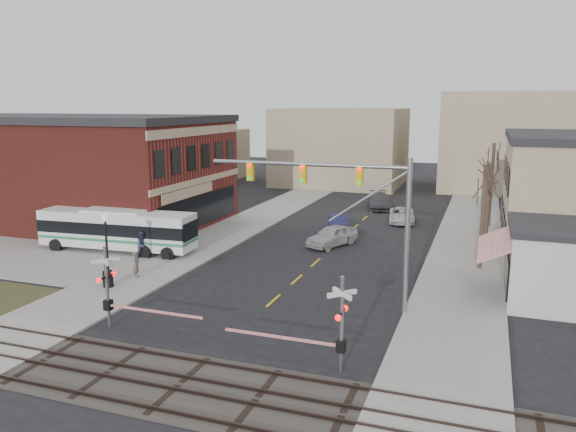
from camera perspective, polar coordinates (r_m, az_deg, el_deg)
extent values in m
plane|color=black|center=(29.33, -2.92, -9.85)|extent=(160.00, 160.00, 0.00)
cube|color=gray|center=(50.59, -4.20, -0.72)|extent=(5.00, 60.00, 0.12)
cube|color=gray|center=(46.45, 17.80, -2.33)|extent=(5.00, 60.00, 0.12)
cube|color=gray|center=(45.66, -26.75, -3.25)|extent=(20.00, 10.00, 0.11)
cube|color=#332D28|center=(22.80, -10.97, -16.48)|extent=(160.00, 5.00, 0.06)
cube|color=#2D231E|center=(23.13, -10.35, -15.78)|extent=(160.00, 0.08, 0.14)
cube|color=#2D231E|center=(24.24, -8.61, -14.39)|extent=(160.00, 0.08, 0.14)
cube|color=#2D231E|center=(21.34, -13.72, -18.39)|extent=(160.00, 0.08, 0.14)
cube|color=#2D231E|center=(22.40, -11.63, -16.79)|extent=(160.00, 0.08, 0.14)
cube|color=maroon|center=(56.11, -22.63, 4.22)|extent=(30.00, 15.00, 9.00)
cube|color=#262628|center=(55.79, -23.01, 9.11)|extent=(30.40, 15.40, 0.60)
cube|color=tan|center=(47.40, -8.95, 3.56)|extent=(0.10, 15.00, 0.50)
cube|color=tan|center=(47.03, -9.10, 8.51)|extent=(0.10, 15.00, 0.70)
cube|color=black|center=(47.79, -8.86, 0.59)|extent=(0.08, 13.00, 2.60)
cube|color=red|center=(33.12, 20.20, -2.63)|extent=(1.68, 6.00, 0.87)
cylinder|color=#382B21|center=(37.90, 19.17, -0.10)|extent=(0.28, 0.28, 6.75)
cylinder|color=#382B21|center=(43.85, 19.65, 1.05)|extent=(0.28, 0.28, 6.30)
cylinder|color=#382B21|center=(51.69, 19.95, 3.00)|extent=(0.28, 0.28, 7.20)
cube|color=silver|center=(42.45, -16.99, -1.24)|extent=(11.72, 3.35, 2.54)
cube|color=black|center=(42.42, -17.00, -1.03)|extent=(11.76, 3.39, 0.87)
cube|color=#297B4B|center=(42.58, -16.94, -2.04)|extent=(11.76, 3.39, 0.19)
cylinder|color=black|center=(42.73, -16.89, -2.86)|extent=(1.15, 2.57, 0.96)
cylinder|color=gray|center=(28.77, 11.99, -2.16)|extent=(0.28, 0.28, 8.00)
cylinder|color=gray|center=(29.33, 1.86, 5.27)|extent=(10.67, 0.20, 0.20)
cube|color=gold|center=(28.66, 7.27, 4.04)|extent=(0.35, 0.30, 1.00)
cube|color=gold|center=(29.44, 1.55, 4.32)|extent=(0.35, 0.30, 1.00)
cube|color=gold|center=(30.50, -3.84, 4.54)|extent=(0.35, 0.30, 1.00)
cylinder|color=gray|center=(28.35, -17.90, -6.88)|extent=(0.16, 0.16, 4.00)
cube|color=silver|center=(27.98, -18.06, -4.35)|extent=(1.00, 1.00, 0.18)
cube|color=silver|center=(27.98, -18.06, -4.35)|extent=(1.00, 1.00, 0.18)
sphere|color=#FF0C0C|center=(27.79, -18.65, -6.21)|extent=(0.26, 0.26, 0.26)
sphere|color=#FF0C0C|center=(28.62, -17.29, -5.62)|extent=(0.26, 0.26, 0.26)
cube|color=black|center=(28.63, -17.79, -8.59)|extent=(0.35, 0.35, 0.50)
cube|color=#FF0C0C|center=(27.19, -13.37, -9.42)|extent=(5.00, 0.10, 0.10)
cylinder|color=gray|center=(22.71, 5.45, -10.95)|extent=(0.16, 0.16, 4.00)
cube|color=silver|center=(22.25, 5.52, -7.85)|extent=(1.00, 1.00, 0.18)
cube|color=silver|center=(22.25, 5.52, -7.85)|extent=(1.00, 1.00, 0.18)
sphere|color=#FF0C0C|center=(22.02, 5.12, -10.26)|extent=(0.26, 0.26, 0.26)
sphere|color=#FF0C0C|center=(23.02, 5.82, -9.30)|extent=(0.26, 0.26, 0.26)
cube|color=black|center=(23.06, 5.41, -13.02)|extent=(0.35, 0.35, 0.50)
cube|color=#FF0C0C|center=(23.76, -0.81, -12.21)|extent=(5.00, 0.10, 0.10)
cylinder|color=black|center=(35.79, -17.92, -3.25)|extent=(0.14, 0.14, 3.60)
sphere|color=silver|center=(35.37, -18.11, -0.19)|extent=(0.44, 0.44, 0.44)
cylinder|color=black|center=(34.46, -17.82, -6.10)|extent=(0.60, 0.60, 0.94)
imported|color=#A6A5AA|center=(42.68, 4.51, -2.00)|extent=(3.60, 4.96, 1.57)
imported|color=#1B1C45|center=(47.83, 5.10, -0.64)|extent=(2.82, 4.61, 1.44)
imported|color=silver|center=(51.97, 11.49, 0.08)|extent=(2.91, 5.04, 1.32)
imported|color=#413F45|center=(58.54, 9.28, 1.52)|extent=(3.41, 5.73, 1.55)
imported|color=#61514E|center=(35.69, -15.16, -4.76)|extent=(0.55, 0.69, 1.64)
imported|color=#2D354F|center=(40.01, -14.55, -2.83)|extent=(1.02, 1.12, 1.87)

